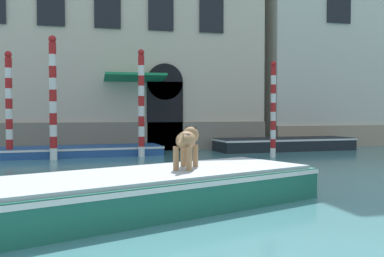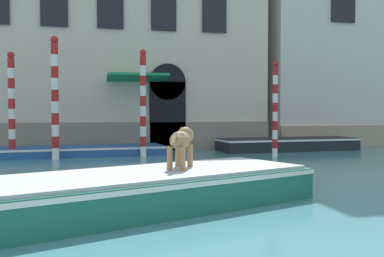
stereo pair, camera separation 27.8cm
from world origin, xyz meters
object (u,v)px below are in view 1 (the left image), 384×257
at_px(boat_moored_near_palazzo, 80,151).
at_px(dog_on_deck, 187,141).
at_px(mooring_pole_0, 53,97).
at_px(mooring_pole_1, 141,103).
at_px(mooring_pole_3, 9,105).
at_px(boat_moored_far, 285,144).
at_px(mooring_pole_4, 273,109).
at_px(boat_foreground, 85,197).

bearing_deg(boat_moored_near_palazzo, dog_on_deck, -83.57).
distance_m(mooring_pole_0, mooring_pole_1, 3.23).
distance_m(mooring_pole_1, mooring_pole_3, 4.73).
bearing_deg(boat_moored_far, mooring_pole_3, -177.13).
height_order(dog_on_deck, mooring_pole_3, mooring_pole_3).
relative_size(boat_moored_near_palazzo, mooring_pole_0, 1.46).
bearing_deg(mooring_pole_3, boat_moored_near_palazzo, 19.21).
xyz_separation_m(boat_moored_near_palazzo, mooring_pole_4, (7.12, -2.20, 1.63)).
bearing_deg(mooring_pole_1, boat_foreground, -102.46).
height_order(dog_on_deck, mooring_pole_4, mooring_pole_4).
bearing_deg(mooring_pole_3, mooring_pole_4, -8.01).
xyz_separation_m(boat_foreground, mooring_pole_0, (-1.06, 9.28, 1.88)).
height_order(mooring_pole_0, mooring_pole_3, mooring_pole_0).
distance_m(boat_foreground, mooring_pole_1, 10.06).
xyz_separation_m(boat_foreground, boat_moored_near_palazzo, (-0.15, 10.54, -0.15)).
distance_m(boat_moored_near_palazzo, mooring_pole_4, 7.62).
bearing_deg(mooring_pole_1, dog_on_deck, -91.60).
xyz_separation_m(boat_foreground, mooring_pole_4, (6.96, 8.35, 1.48)).
xyz_separation_m(mooring_pole_0, mooring_pole_4, (8.03, -0.94, -0.40)).
height_order(dog_on_deck, mooring_pole_1, mooring_pole_1).
distance_m(boat_moored_near_palazzo, mooring_pole_1, 3.08).
distance_m(dog_on_deck, boat_moored_near_palazzo, 9.95).
xyz_separation_m(boat_moored_far, mooring_pole_4, (-1.74, -2.66, 1.54)).
bearing_deg(boat_foreground, mooring_pole_4, 27.85).
bearing_deg(boat_moored_near_palazzo, mooring_pole_1, -26.25).
bearing_deg(dog_on_deck, mooring_pole_0, 44.21).
bearing_deg(mooring_pole_4, mooring_pole_3, 171.99).
distance_m(boat_foreground, boat_moored_near_palazzo, 10.55).
bearing_deg(mooring_pole_1, mooring_pole_4, -15.38).
bearing_deg(mooring_pole_4, boat_moored_far, 56.85).
distance_m(boat_moored_far, mooring_pole_3, 11.49).
relative_size(mooring_pole_1, mooring_pole_3, 1.05).
distance_m(mooring_pole_3, mooring_pole_4, 9.65).
xyz_separation_m(mooring_pole_1, mooring_pole_4, (4.83, -1.33, -0.24)).
xyz_separation_m(boat_moored_near_palazzo, mooring_pole_1, (2.29, -0.87, 1.87)).
height_order(boat_moored_near_palazzo, mooring_pole_4, mooring_pole_4).
height_order(mooring_pole_1, mooring_pole_4, mooring_pole_1).
relative_size(dog_on_deck, mooring_pole_1, 0.27).
distance_m(boat_moored_near_palazzo, boat_moored_far, 8.87).
relative_size(boat_moored_near_palazzo, mooring_pole_4, 1.78).
bearing_deg(mooring_pole_0, boat_foreground, -83.48).
bearing_deg(boat_foreground, boat_moored_near_palazzo, 68.52).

